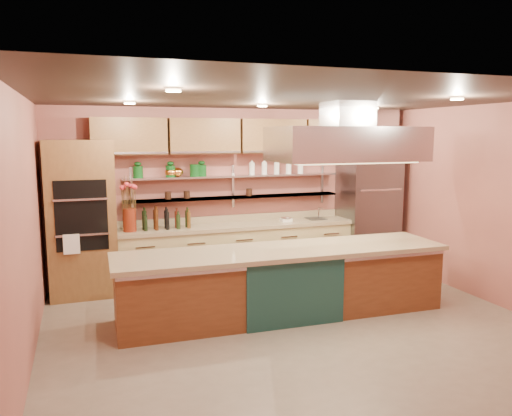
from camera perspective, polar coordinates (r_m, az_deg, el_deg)
name	(u,v)px	position (r m, az deg, el deg)	size (l,w,h in m)	color
floor	(295,327)	(6.42, 4.47, -13.43)	(6.00, 5.00, 0.02)	gray
ceiling	(298,98)	(5.98, 4.78, 12.46)	(6.00, 5.00, 0.02)	black
wall_back	(235,193)	(8.36, -2.38, 1.69)	(6.00, 0.04, 2.80)	#A65B4E
wall_front	(434,267)	(3.94, 19.70, -6.40)	(6.00, 0.04, 2.80)	#A65B4E
wall_left	(24,232)	(5.55, -24.97, -2.49)	(0.04, 5.00, 2.80)	#A65B4E
wall_right	(491,204)	(7.75, 25.32, 0.37)	(0.04, 5.00, 2.80)	#A65B4E
oven_stack	(82,219)	(7.72, -19.30, -1.21)	(0.95, 0.64, 2.30)	brown
refrigerator	(368,210)	(9.06, 12.68, -0.22)	(0.95, 0.72, 2.10)	slate
back_counter	(238,252)	(8.23, -2.05, -5.03)	(3.84, 0.64, 0.93)	tan
wall_shelf_lower	(235,197)	(8.23, -2.44, 1.23)	(3.60, 0.26, 0.03)	silver
wall_shelf_upper	(235,176)	(8.19, -2.46, 3.66)	(3.60, 0.26, 0.03)	silver
upper_cabinets	(238,136)	(8.13, -2.04, 8.22)	(4.60, 0.36, 0.55)	brown
range_hood	(347,144)	(6.77, 10.32, 7.21)	(2.00, 1.00, 0.45)	silver
ceiling_downlights	(291,101)	(6.16, 4.00, 12.07)	(4.00, 2.80, 0.02)	#FFE5A5
island	(283,282)	(6.66, 3.09, -8.44)	(4.28, 0.93, 0.89)	brown
flower_vase	(130,220)	(7.72, -14.25, -1.33)	(0.20, 0.20, 0.35)	maroon
oil_bottle_cluster	(167,221)	(7.80, -10.14, -1.47)	(0.78, 0.22, 0.25)	black
kitchen_scale	(286,219)	(8.36, 3.46, -1.23)	(0.18, 0.13, 0.10)	white
bar_faucet	(319,213)	(8.71, 7.17, -0.57)	(0.03, 0.03, 0.19)	silver
copper_kettle	(177,172)	(7.96, -8.96, 4.07)	(0.18, 0.18, 0.15)	orange
green_canister	(195,170)	(8.02, -7.00, 4.30)	(0.16, 0.16, 0.19)	#0E4214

